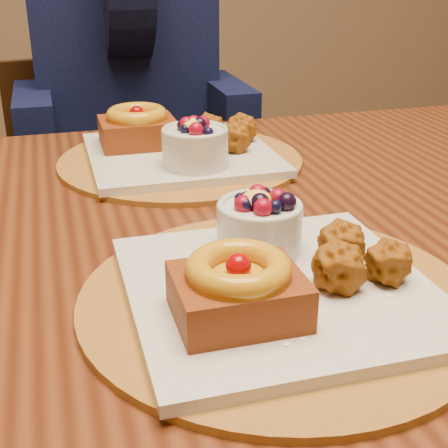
{
  "coord_description": "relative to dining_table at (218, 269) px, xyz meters",
  "views": [
    {
      "loc": [
        -0.24,
        -0.71,
        1.06
      ],
      "look_at": [
        -0.09,
        -0.18,
        0.82
      ],
      "focal_mm": 50.0,
      "sensor_mm": 36.0,
      "label": 1
    }
  ],
  "objects": [
    {
      "name": "dining_table",
      "position": [
        0.0,
        0.0,
        0.0
      ],
      "size": [
        1.6,
        0.9,
        0.76
      ],
      "color": "#3A170A",
      "rests_on": "ground"
    },
    {
      "name": "place_setting_near",
      "position": [
        -0.0,
        -0.22,
        0.1
      ],
      "size": [
        0.38,
        0.38,
        0.09
      ],
      "color": "brown",
      "rests_on": "dining_table"
    },
    {
      "name": "place_setting_far",
      "position": [
        -0.0,
        0.21,
        0.1
      ],
      "size": [
        0.38,
        0.38,
        0.09
      ],
      "color": "brown",
      "rests_on": "dining_table"
    },
    {
      "name": "chair_far",
      "position": [
        -0.09,
        0.81,
        -0.22
      ],
      "size": [
        0.44,
        0.44,
        0.82
      ],
      "rotation": [
        0.0,
        0.0,
        0.13
      ],
      "color": "black",
      "rests_on": "ground"
    },
    {
      "name": "diner",
      "position": [
        -0.01,
        0.78,
        0.19
      ],
      "size": [
        0.5,
        0.49,
        0.82
      ],
      "rotation": [
        0.0,
        0.0,
        -0.28
      ],
      "color": "black",
      "rests_on": "ground"
    }
  ]
}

